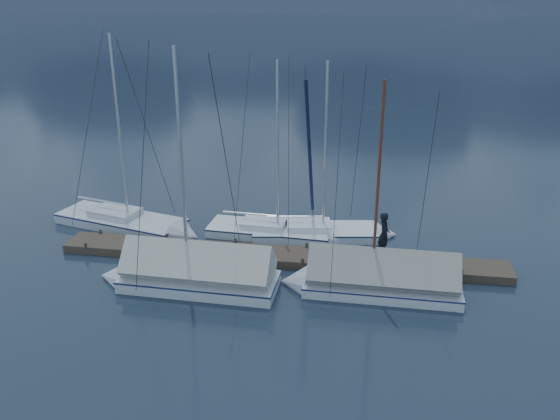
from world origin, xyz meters
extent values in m
plane|color=black|center=(0.00, 0.00, 0.00)|extent=(1000.00, 1000.00, 0.00)
cube|color=#382D23|center=(0.00, 2.00, 0.17)|extent=(18.00, 1.50, 0.34)
cube|color=black|center=(-6.00, 2.00, -0.05)|extent=(3.00, 1.30, 0.30)
cube|color=black|center=(0.00, 2.00, -0.05)|extent=(3.00, 1.30, 0.30)
cube|color=black|center=(6.00, 2.00, -0.05)|extent=(3.00, 1.30, 0.30)
cylinder|color=#382D23|center=(-8.00, 2.70, 0.35)|extent=(0.12, 0.12, 0.35)
cylinder|color=#382D23|center=(-8.00, 1.30, 0.35)|extent=(0.12, 0.12, 0.35)
cylinder|color=#382D23|center=(-5.00, 2.70, 0.35)|extent=(0.12, 0.12, 0.35)
cylinder|color=#382D23|center=(-5.00, 1.30, 0.35)|extent=(0.12, 0.12, 0.35)
cylinder|color=#382D23|center=(-2.00, 2.70, 0.35)|extent=(0.12, 0.12, 0.35)
cylinder|color=#382D23|center=(-2.00, 1.30, 0.35)|extent=(0.12, 0.12, 0.35)
cylinder|color=#382D23|center=(1.00, 2.70, 0.35)|extent=(0.12, 0.12, 0.35)
cylinder|color=#382D23|center=(1.00, 1.30, 0.35)|extent=(0.12, 0.12, 0.35)
cylinder|color=#382D23|center=(4.00, 2.70, 0.35)|extent=(0.12, 0.12, 0.35)
cylinder|color=#382D23|center=(4.00, 1.30, 0.35)|extent=(0.12, 0.12, 0.35)
cylinder|color=#382D23|center=(7.00, 2.70, 0.35)|extent=(0.12, 0.12, 0.35)
cylinder|color=#382D23|center=(7.00, 1.30, 0.35)|extent=(0.12, 0.12, 0.35)
cube|color=silver|center=(-7.79, 4.42, 0.12)|extent=(6.39, 3.48, 0.67)
cube|color=silver|center=(-7.79, 4.42, -0.18)|extent=(5.28, 2.37, 0.30)
cube|color=#191F4B|center=(-7.79, 4.42, 0.41)|extent=(6.46, 3.52, 0.06)
cone|color=silver|center=(-4.41, 3.55, 0.12)|extent=(1.57, 2.16, 1.94)
cube|color=silver|center=(-8.08, 4.50, 0.61)|extent=(2.41, 1.91, 0.30)
cylinder|color=#B2B7BF|center=(-7.40, 4.32, 4.51)|extent=(0.12, 0.12, 8.10)
cylinder|color=#B2B7BF|center=(-8.77, 4.68, 1.06)|extent=(2.67, 0.77, 0.09)
cylinder|color=#26262B|center=(-5.93, 3.94, 4.51)|extent=(0.79, 2.97, 8.11)
cube|color=silver|center=(-0.85, 4.41, 0.11)|extent=(5.52, 2.12, 0.60)
cube|color=silver|center=(-0.85, 4.41, -0.16)|extent=(4.66, 1.26, 0.27)
cube|color=#172246|center=(-0.85, 4.41, 0.36)|extent=(5.58, 2.14, 0.05)
cone|color=silver|center=(2.26, 4.23, 0.11)|extent=(1.09, 1.79, 1.74)
cube|color=silver|center=(-1.12, 4.43, 0.54)|extent=(1.97, 1.37, 0.27)
cylinder|color=#B2B7BF|center=(-0.49, 4.39, 4.02)|extent=(0.11, 0.11, 7.23)
cylinder|color=#B2B7BF|center=(-1.75, 4.47, 0.95)|extent=(2.44, 0.22, 0.08)
cylinder|color=#26262B|center=(0.86, 4.31, 4.02)|extent=(0.18, 2.73, 7.24)
cube|color=white|center=(1.13, 4.60, 0.11)|extent=(5.63, 2.62, 0.60)
cube|color=white|center=(1.13, 4.60, -0.16)|extent=(4.70, 1.70, 0.27)
cube|color=#182E48|center=(1.13, 4.60, 0.36)|extent=(5.68, 2.65, 0.05)
cone|color=white|center=(4.21, 5.08, 0.11)|extent=(1.25, 1.87, 1.73)
cube|color=white|center=(0.87, 4.55, 0.54)|extent=(2.07, 1.54, 0.27)
cylinder|color=#B2B7BF|center=(1.49, 4.65, 4.02)|extent=(0.11, 0.11, 7.22)
cylinder|color=#B2B7BF|center=(0.24, 4.46, 0.95)|extent=(2.42, 0.46, 0.08)
cylinder|color=#26262B|center=(2.83, 4.86, 4.02)|extent=(0.45, 2.70, 7.23)
cube|color=silver|center=(4.05, 0.06, 0.11)|extent=(5.63, 2.06, 0.60)
cube|color=silver|center=(4.05, 0.06, -0.16)|extent=(4.78, 1.15, 0.27)
cube|color=navy|center=(4.05, 0.06, 0.36)|extent=(5.69, 2.08, 0.05)
cone|color=silver|center=(0.84, 0.10, 0.11)|extent=(1.02, 1.92, 1.91)
cylinder|color=#592819|center=(3.69, 0.07, 4.03)|extent=(0.11, 0.11, 7.24)
cylinder|color=#592819|center=(4.96, 0.05, 0.95)|extent=(2.52, 0.11, 0.08)
cylinder|color=#26262B|center=(2.29, 0.08, 4.03)|extent=(0.06, 2.82, 7.25)
cube|color=gray|center=(4.05, 0.06, 0.77)|extent=(5.35, 2.09, 2.03)
cube|color=silver|center=(-2.58, -0.66, 0.12)|extent=(5.80, 2.21, 0.68)
cube|color=silver|center=(-2.58, -0.66, -0.18)|extent=(4.91, 1.27, 0.31)
cube|color=#182748|center=(-2.58, -0.66, 0.41)|extent=(5.86, 2.24, 0.06)
cone|color=silver|center=(-5.91, -0.57, 0.12)|extent=(1.18, 2.00, 1.97)
cylinder|color=#B2B7BF|center=(-2.99, -0.65, 4.56)|extent=(0.12, 0.12, 8.20)
cylinder|color=#B2B7BF|center=(-1.56, -0.69, 1.08)|extent=(2.59, 0.17, 0.09)
cylinder|color=#26262B|center=(-4.42, -0.61, 4.56)|extent=(0.11, 2.89, 8.21)
cube|color=#AEADA3|center=(-2.58, -0.66, 0.87)|extent=(5.51, 2.24, 2.09)
imported|color=black|center=(4.08, 2.43, 1.25)|extent=(0.53, 0.72, 1.83)
camera|label=1|loc=(3.41, -19.25, 10.70)|focal=38.00mm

